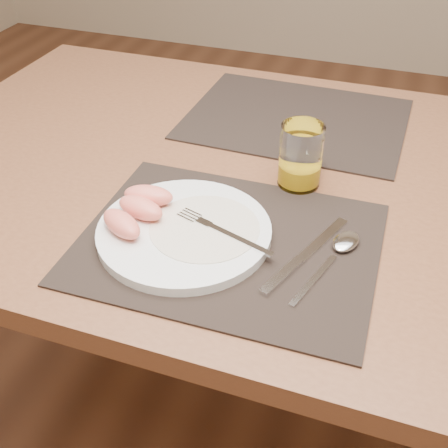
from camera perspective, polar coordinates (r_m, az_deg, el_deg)
ground at (r=1.57m, az=2.53°, el=-18.43°), size 5.00×5.00×0.00m
table at (r=1.08m, az=3.48°, el=1.73°), size 1.40×0.90×0.75m
placemat_near at (r=0.86m, az=0.47°, el=-1.92°), size 0.46×0.36×0.00m
placemat_far at (r=1.22m, az=7.32°, el=10.56°), size 0.46×0.36×0.00m
plate at (r=0.87m, az=-4.06°, el=-0.78°), size 0.27×0.27×0.02m
plate_dressing at (r=0.86m, az=-1.99°, el=-0.34°), size 0.17×0.17×0.00m
fork at (r=0.86m, az=-0.79°, el=-0.46°), size 0.17×0.07×0.00m
knife at (r=0.83m, az=7.65°, el=-3.67°), size 0.09×0.21×0.01m
spoon at (r=0.86m, az=11.83°, el=-2.28°), size 0.08×0.19×0.01m
juice_glass at (r=0.98m, az=7.76°, el=6.59°), size 0.07×0.07×0.11m
grapefruit_wedges at (r=0.88m, az=-8.81°, el=1.54°), size 0.10×0.14×0.03m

